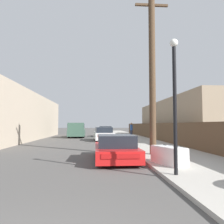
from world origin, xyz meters
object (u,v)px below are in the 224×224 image
object	(u,v)px
discarded_fridge	(169,155)
car_parked_mid	(104,134)
parked_sports_car_red	(115,148)
street_lamp	(175,94)
pickup_truck	(77,130)
car_parked_far	(105,132)
pedestrian	(131,130)
utility_pole	(152,68)

from	to	relation	value
discarded_fridge	car_parked_mid	world-z (taller)	car_parked_mid
parked_sports_car_red	discarded_fridge	bearing A→B (deg)	-43.89
street_lamp	parked_sports_car_red	bearing A→B (deg)	113.46
parked_sports_car_red	street_lamp	size ratio (longest dim) A/B	1.08
parked_sports_car_red	pickup_truck	distance (m)	18.57
parked_sports_car_red	car_parked_far	xyz separation A→B (m)	(0.31, 20.55, 0.12)
discarded_fridge	pickup_truck	world-z (taller)	pickup_truck
pickup_truck	street_lamp	distance (m)	22.51
parked_sports_car_red	street_lamp	world-z (taller)	street_lamp
street_lamp	pedestrian	size ratio (longest dim) A/B	2.41
car_parked_mid	street_lamp	size ratio (longest dim) A/B	1.07
utility_pole	car_parked_mid	bearing A→B (deg)	100.97
parked_sports_car_red	pedestrian	distance (m)	16.58
discarded_fridge	utility_pole	distance (m)	5.10
car_parked_mid	pedestrian	xyz separation A→B (m)	(3.51, 3.66, 0.39)
utility_pole	pedestrian	bearing A→B (deg)	85.21
car_parked_far	street_lamp	xyz separation A→B (m)	(1.26, -24.18, 1.97)
car_parked_mid	pickup_truck	distance (m)	6.56
car_parked_mid	street_lamp	world-z (taller)	street_lamp
utility_pole	street_lamp	world-z (taller)	utility_pole
discarded_fridge	car_parked_mid	xyz separation A→B (m)	(-2.11, 14.42, 0.19)
car_parked_far	utility_pole	size ratio (longest dim) A/B	0.51
street_lamp	discarded_fridge	bearing A→B (deg)	78.40
utility_pole	discarded_fridge	bearing A→B (deg)	-92.63
parked_sports_car_red	pedestrian	xyz separation A→B (m)	(3.35, 16.23, 0.49)
car_parked_mid	pedestrian	distance (m)	5.09
utility_pole	pedestrian	distance (m)	15.69
car_parked_far	street_lamp	bearing A→B (deg)	-87.35
discarded_fridge	street_lamp	world-z (taller)	street_lamp
parked_sports_car_red	pedestrian	bearing A→B (deg)	78.01
discarded_fridge	car_parked_far	distance (m)	22.46
pedestrian	pickup_truck	bearing A→B (deg)	163.60
pickup_truck	utility_pole	size ratio (longest dim) A/B	0.60
utility_pole	pedestrian	xyz separation A→B (m)	(1.28, 15.21, -3.64)
discarded_fridge	street_lamp	size ratio (longest dim) A/B	0.41
parked_sports_car_red	utility_pole	distance (m)	4.74
street_lamp	car_parked_far	bearing A→B (deg)	92.99
parked_sports_car_red	pickup_truck	bearing A→B (deg)	100.43
parked_sports_car_red	car_parked_mid	bearing A→B (deg)	90.42
car_parked_mid	pickup_truck	bearing A→B (deg)	117.12
car_parked_mid	pickup_truck	xyz separation A→B (m)	(-3.30, 5.66, 0.29)
discarded_fridge	street_lamp	distance (m)	2.83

